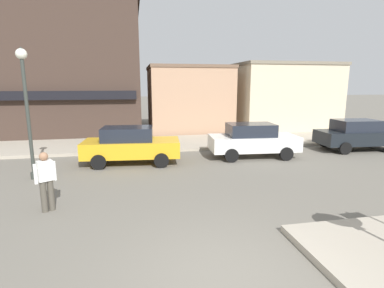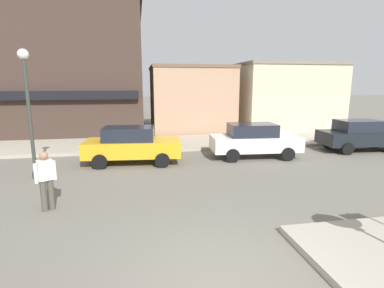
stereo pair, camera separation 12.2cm
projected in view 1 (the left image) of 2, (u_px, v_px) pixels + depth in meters
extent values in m
plane|color=#6B665B|center=(225.00, 279.00, 5.21)|extent=(160.00, 160.00, 0.00)
cube|color=#A89E8C|center=(161.00, 143.00, 16.76)|extent=(80.00, 4.00, 0.15)
cylinder|color=#333833|center=(28.00, 120.00, 10.31)|extent=(0.12, 0.12, 4.20)
cylinder|color=#333833|center=(34.00, 175.00, 10.70)|extent=(0.24, 0.24, 0.24)
sphere|color=white|center=(21.00, 54.00, 9.88)|extent=(0.36, 0.36, 0.36)
cone|color=#333833|center=(21.00, 49.00, 9.85)|extent=(0.32, 0.32, 0.18)
cube|color=gold|center=(132.00, 148.00, 12.71)|extent=(4.13, 2.04, 0.66)
cube|color=#1E232D|center=(128.00, 134.00, 12.58)|extent=(2.19, 1.57, 0.56)
cylinder|color=black|center=(161.00, 151.00, 13.75)|extent=(0.61, 0.23, 0.60)
cylinder|color=black|center=(161.00, 160.00, 12.09)|extent=(0.61, 0.23, 0.60)
cylinder|color=black|center=(106.00, 153.00, 13.48)|extent=(0.61, 0.23, 0.60)
cylinder|color=black|center=(98.00, 162.00, 11.83)|extent=(0.61, 0.23, 0.60)
cube|color=white|center=(253.00, 143.00, 13.83)|extent=(4.11, 1.98, 0.66)
cube|color=#1E232D|center=(251.00, 130.00, 13.69)|extent=(2.17, 1.54, 0.56)
cylinder|color=black|center=(272.00, 146.00, 14.88)|extent=(0.61, 0.22, 0.60)
cylinder|color=black|center=(286.00, 154.00, 13.23)|extent=(0.61, 0.22, 0.60)
cylinder|color=black|center=(223.00, 147.00, 14.58)|extent=(0.61, 0.22, 0.60)
cylinder|color=black|center=(232.00, 155.00, 12.93)|extent=(0.61, 0.22, 0.60)
cube|color=black|center=(358.00, 137.00, 15.28)|extent=(4.09, 1.94, 0.66)
cube|color=#1E232D|center=(356.00, 125.00, 15.14)|extent=(2.16, 1.52, 0.56)
cylinder|color=black|center=(367.00, 141.00, 16.34)|extent=(0.61, 0.22, 0.60)
cylinder|color=black|center=(325.00, 142.00, 16.02)|extent=(0.61, 0.22, 0.60)
cylinder|color=black|center=(345.00, 148.00, 14.37)|extent=(0.61, 0.22, 0.60)
cylinder|color=#4C473D|center=(44.00, 197.00, 7.86)|extent=(0.16, 0.16, 0.85)
cylinder|color=#4C473D|center=(51.00, 195.00, 7.98)|extent=(0.16, 0.16, 0.85)
cube|color=white|center=(45.00, 171.00, 7.78)|extent=(0.42, 0.37, 0.54)
sphere|color=#9E7051|center=(43.00, 156.00, 7.71)|extent=(0.22, 0.22, 0.22)
cylinder|color=white|center=(35.00, 174.00, 7.64)|extent=(0.12, 0.12, 0.52)
cylinder|color=white|center=(54.00, 171.00, 7.94)|extent=(0.12, 0.12, 0.52)
cube|color=#3D2D26|center=(63.00, 72.00, 20.74)|extent=(10.36, 8.33, 8.24)
cube|color=black|center=(48.00, 95.00, 16.86)|extent=(9.84, 0.40, 0.50)
cube|color=black|center=(57.00, 7.00, 19.90)|extent=(10.67, 8.58, 0.24)
cube|color=tan|center=(188.00, 101.00, 21.43)|extent=(5.50, 5.08, 4.35)
cube|color=brown|center=(188.00, 68.00, 20.98)|extent=(5.61, 5.19, 0.20)
cube|color=beige|center=(277.00, 98.00, 22.77)|extent=(6.95, 6.48, 4.58)
cube|color=gray|center=(279.00, 66.00, 22.30)|extent=(7.09, 6.61, 0.20)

